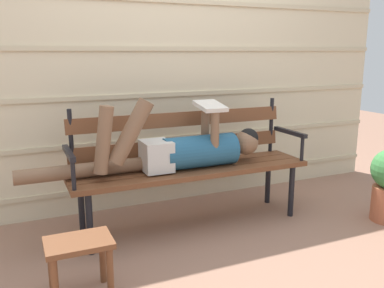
% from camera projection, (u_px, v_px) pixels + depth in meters
% --- Properties ---
extents(ground_plane, '(12.00, 12.00, 0.00)m').
position_uv_depth(ground_plane, '(199.00, 231.00, 3.02)').
color(ground_plane, '#936B56').
extents(house_siding, '(4.41, 0.08, 2.25)m').
position_uv_depth(house_siding, '(163.00, 72.00, 3.42)').
color(house_siding, beige).
rests_on(house_siding, ground).
extents(park_bench, '(1.80, 0.44, 0.91)m').
position_uv_depth(park_bench, '(188.00, 159.00, 3.09)').
color(park_bench, brown).
rests_on(park_bench, ground).
extents(reclining_person, '(1.78, 0.25, 0.54)m').
position_uv_depth(reclining_person, '(180.00, 149.00, 2.97)').
color(reclining_person, '#23567A').
extents(footstool, '(0.35, 0.25, 0.33)m').
position_uv_depth(footstool, '(79.00, 254.00, 2.16)').
color(footstool, brown).
rests_on(footstool, ground).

